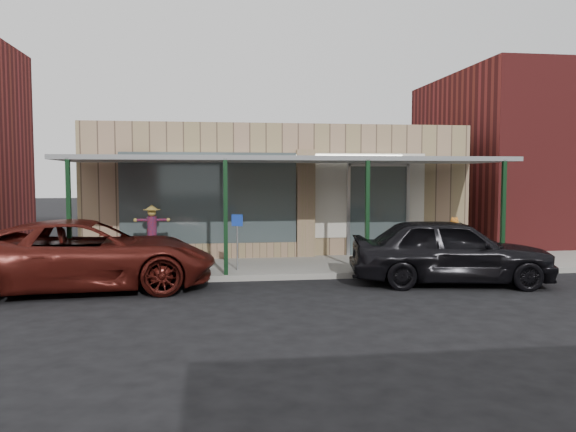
{
  "coord_description": "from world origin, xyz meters",
  "views": [
    {
      "loc": [
        -2.16,
        -11.72,
        2.58
      ],
      "look_at": [
        -0.18,
        2.6,
        1.57
      ],
      "focal_mm": 35.0,
      "sensor_mm": 36.0,
      "label": 1
    }
  ],
  "objects": [
    {
      "name": "barrel_pumpkin",
      "position": [
        3.85,
        3.6,
        0.43
      ],
      "size": [
        0.87,
        0.87,
        0.78
      ],
      "rotation": [
        0.0,
        0.0,
        -0.41
      ],
      "color": "#4B331E",
      "rests_on": "sidewalk"
    },
    {
      "name": "storefront",
      "position": [
        -0.0,
        8.16,
        2.09
      ],
      "size": [
        12.0,
        6.25,
        4.2
      ],
      "color": "#95735B",
      "rests_on": "ground"
    },
    {
      "name": "sidewalk",
      "position": [
        0.0,
        3.6,
        0.07
      ],
      "size": [
        40.0,
        3.2,
        0.15
      ],
      "primitive_type": "cube",
      "color": "gray",
      "rests_on": "ground"
    },
    {
      "name": "awning",
      "position": [
        0.0,
        3.56,
        3.01
      ],
      "size": [
        12.0,
        3.0,
        3.04
      ],
      "color": "gray",
      "rests_on": "ground"
    },
    {
      "name": "parked_sedan",
      "position": [
        3.53,
        1.0,
        0.81
      ],
      "size": [
        5.0,
        2.69,
        1.62
      ],
      "rotation": [
        0.0,
        0.0,
        1.4
      ],
      "color": "black",
      "rests_on": "ground"
    },
    {
      "name": "handicap_sign",
      "position": [
        -1.48,
        2.83,
        1.08
      ],
      "size": [
        0.29,
        0.13,
        1.45
      ],
      "rotation": [
        0.0,
        0.0,
        -0.39
      ],
      "color": "gray",
      "rests_on": "sidewalk"
    },
    {
      "name": "block_buildings_near",
      "position": [
        2.01,
        9.2,
        3.77
      ],
      "size": [
        61.0,
        8.0,
        8.0
      ],
      "color": "maroon",
      "rests_on": "ground"
    },
    {
      "name": "ground",
      "position": [
        0.0,
        0.0,
        0.0
      ],
      "size": [
        120.0,
        120.0,
        0.0
      ],
      "primitive_type": "plane",
      "color": "black",
      "rests_on": "ground"
    },
    {
      "name": "car_maroon",
      "position": [
        -4.97,
        1.48,
        0.81
      ],
      "size": [
        6.02,
        3.19,
        1.61
      ],
      "primitive_type": "imported",
      "rotation": [
        0.0,
        0.0,
        1.66
      ],
      "color": "#49130E",
      "rests_on": "ground"
    },
    {
      "name": "barrel_scarecrow",
      "position": [
        -3.79,
        4.2,
        0.71
      ],
      "size": [
        0.96,
        0.84,
        1.66
      ],
      "rotation": [
        0.0,
        0.0,
        -0.4
      ],
      "color": "#4B331E",
      "rests_on": "sidewalk"
    }
  ]
}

